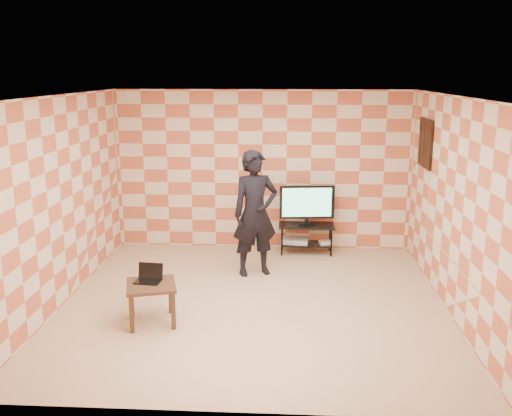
% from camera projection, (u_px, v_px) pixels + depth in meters
% --- Properties ---
extents(floor, '(5.00, 5.00, 0.00)m').
position_uv_depth(floor, '(253.00, 303.00, 7.56)').
color(floor, '#C6AC8A').
rests_on(floor, ground).
extents(wall_back, '(5.00, 0.02, 2.70)m').
position_uv_depth(wall_back, '(262.00, 170.00, 9.67)').
color(wall_back, beige).
rests_on(wall_back, ground).
extents(wall_front, '(5.00, 0.02, 2.70)m').
position_uv_depth(wall_front, '(235.00, 271.00, 4.82)').
color(wall_front, beige).
rests_on(wall_front, ground).
extents(wall_left, '(0.02, 5.00, 2.70)m').
position_uv_depth(wall_left, '(61.00, 201.00, 7.38)').
color(wall_left, beige).
rests_on(wall_left, ground).
extents(wall_right, '(0.02, 5.00, 2.70)m').
position_uv_depth(wall_right, '(453.00, 206.00, 7.10)').
color(wall_right, beige).
rests_on(wall_right, ground).
extents(ceiling, '(5.00, 5.00, 0.02)m').
position_uv_depth(ceiling, '(253.00, 96.00, 6.93)').
color(ceiling, white).
rests_on(ceiling, wall_back).
extents(wall_art, '(0.04, 0.72, 0.72)m').
position_uv_depth(wall_art, '(425.00, 143.00, 8.47)').
color(wall_art, black).
rests_on(wall_art, wall_right).
extents(tv_stand, '(0.93, 0.42, 0.50)m').
position_uv_depth(tv_stand, '(306.00, 232.00, 9.55)').
color(tv_stand, black).
rests_on(tv_stand, floor).
extents(tv, '(0.91, 0.20, 0.66)m').
position_uv_depth(tv, '(307.00, 203.00, 9.43)').
color(tv, black).
rests_on(tv, tv_stand).
extents(dvd_player, '(0.48, 0.37, 0.07)m').
position_uv_depth(dvd_player, '(295.00, 240.00, 9.61)').
color(dvd_player, '#B5B5B8').
rests_on(dvd_player, tv_stand).
extents(game_console, '(0.25, 0.21, 0.05)m').
position_uv_depth(game_console, '(326.00, 242.00, 9.54)').
color(game_console, silver).
rests_on(game_console, tv_stand).
extents(side_table, '(0.71, 0.71, 0.50)m').
position_uv_depth(side_table, '(151.00, 291.00, 6.88)').
color(side_table, '#382518').
rests_on(side_table, floor).
extents(laptop, '(0.33, 0.28, 0.21)m').
position_uv_depth(laptop, '(149.00, 277.00, 6.94)').
color(laptop, black).
rests_on(laptop, side_table).
extents(person, '(0.80, 0.67, 1.88)m').
position_uv_depth(person, '(255.00, 213.00, 8.44)').
color(person, black).
rests_on(person, floor).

